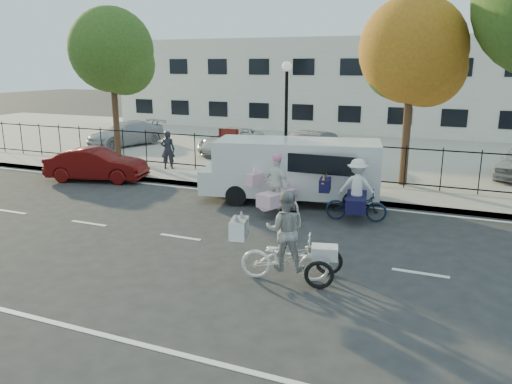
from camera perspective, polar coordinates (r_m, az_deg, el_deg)
The scene contains 20 objects.
ground at distance 13.22m, azimuth -8.62°, elevation -5.14°, with size 120.00×120.00×0.00m, color #333334.
road_markings at distance 13.22m, azimuth -8.62°, elevation -5.12°, with size 60.00×9.52×0.01m, color silver, non-canonical shape.
curb at distance 17.52m, azimuth -0.09°, elevation 0.18°, with size 60.00×0.10×0.15m, color #A8A399.
sidewalk at distance 18.46m, azimuth 1.17°, elevation 0.92°, with size 60.00×2.20×0.15m, color #A8A399.
parking_lot at distance 26.78m, azimuth 8.20°, elevation 5.03°, with size 60.00×15.60×0.15m, color #A8A399.
iron_fence at distance 19.29m, azimuth 2.38°, elevation 4.01°, with size 58.00×0.06×1.50m, color black, non-canonical shape.
building at distance 36.23m, azimuth 12.48°, elevation 11.93°, with size 34.00×10.00×6.00m, color silver.
lamppost at distance 18.47m, azimuth 3.49°, elevation 10.45°, with size 0.36×0.36×4.33m.
street_sign at distance 19.56m, azimuth -3.13°, elevation 5.68°, with size 0.85×0.06×1.80m.
zebra_trike at distance 10.39m, azimuth 3.40°, elevation -6.15°, with size 2.26×1.25×1.94m.
unicorn_bike at distance 14.77m, azimuth 2.29°, elevation -0.08°, with size 1.90×1.38×1.88m.
bull_bike at distance 14.53m, azimuth 11.31°, elevation -0.48°, with size 2.00×1.39×1.81m.
white_van at distance 16.23m, azimuth 4.36°, elevation 2.76°, with size 6.01×2.97×2.02m.
red_sedan at distance 20.19m, azimuth -17.74°, elevation 3.01°, with size 1.33×3.80×1.25m, color #530A09.
pedestrian at distance 20.99m, azimuth -10.05°, elevation 4.76°, with size 0.58×0.38×1.58m, color black.
lot_car_a at distance 27.62m, azimuth -14.68°, elevation 6.48°, with size 1.77×4.35×1.26m, color #B1B2B9.
lot_car_b at distance 24.48m, azimuth -2.82°, elevation 5.86°, with size 1.96×4.24×1.18m, color silver.
lot_car_c at distance 22.14m, azimuth 5.92°, elevation 5.08°, with size 1.41×4.05×1.33m, color #4A4B52.
tree_west at distance 23.92m, azimuth -15.83°, elevation 14.92°, with size 3.75×3.75×6.87m.
tree_mid at distance 18.44m, azimuth 17.88°, elevation 14.65°, with size 3.66×3.64×6.68m.
Camera 1 is at (6.57, -10.60, 4.40)m, focal length 35.00 mm.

